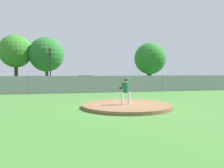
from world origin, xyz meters
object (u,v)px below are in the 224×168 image
at_px(parked_car_champagne, 85,83).
at_px(traffic_cone_orange, 106,87).
at_px(pitcher_youth, 126,89).
at_px(baseball, 115,102).
at_px(parked_car_teal, 34,83).
at_px(traffic_light_near, 50,61).

height_order(parked_car_champagne, traffic_cone_orange, parked_car_champagne).
xyz_separation_m(pitcher_youth, baseball, (-0.40, 0.92, -0.89)).
bearing_deg(parked_car_champagne, traffic_cone_orange, -20.43).
bearing_deg(pitcher_youth, baseball, 113.45).
relative_size(parked_car_teal, traffic_cone_orange, 8.64).
height_order(baseball, parked_car_champagne, parked_car_champagne).
relative_size(traffic_cone_orange, traffic_light_near, 0.10).
xyz_separation_m(traffic_cone_orange, traffic_light_near, (-6.70, 4.74, 3.30)).
distance_m(parked_car_champagne, traffic_cone_orange, 2.72).
distance_m(baseball, traffic_cone_orange, 12.92).
height_order(baseball, traffic_cone_orange, traffic_cone_orange).
bearing_deg(traffic_cone_orange, parked_car_champagne, 159.57).
bearing_deg(traffic_light_near, pitcher_youth, -74.33).
height_order(parked_car_teal, traffic_light_near, traffic_light_near).
bearing_deg(pitcher_youth, parked_car_teal, 114.56).
relative_size(pitcher_youth, traffic_light_near, 0.30).
xyz_separation_m(parked_car_champagne, traffic_light_near, (-4.21, 3.81, 2.75)).
distance_m(pitcher_youth, traffic_light_near, 19.30).
height_order(baseball, traffic_light_near, traffic_light_near).
relative_size(parked_car_teal, parked_car_champagne, 1.00).
height_order(parked_car_teal, parked_car_champagne, parked_car_champagne).
bearing_deg(traffic_light_near, baseball, -74.76).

